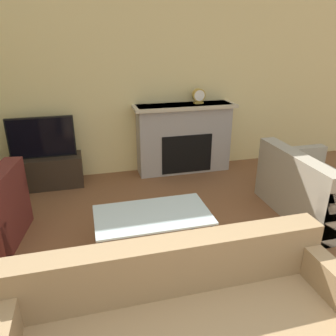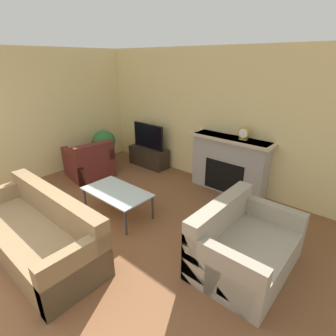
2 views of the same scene
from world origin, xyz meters
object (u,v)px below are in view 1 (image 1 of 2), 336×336
Objects in this scene: tv at (42,138)px; coffee_table at (153,217)px; couch_loveseat at (316,192)px; mantel_clock at (199,96)px; couch_sectional at (183,333)px.

tv is 0.79× the size of coffee_table.
mantel_clock is (-0.95, 1.76, 0.93)m from couch_loveseat.
coffee_table is (-2.13, -0.26, 0.12)m from couch_loveseat.
mantel_clock reaches higher than couch_sectional.
couch_sectional is at bearing -93.33° from coffee_table.
couch_loveseat is 5.97× the size of mantel_clock.
tv is 3.91× the size of mantel_clock.
tv reaches higher than coffee_table.
coffee_table is 2.48m from mantel_clock.
couch_loveseat is (2.20, 1.56, -0.00)m from couch_sectional.
coffee_table is at bearing 86.67° from couch_sectional.
coffee_table is at bearing -58.64° from tv.
tv is at bearing 63.20° from couch_loveseat.
mantel_clock reaches higher than coffee_table.
couch_sectional is 1.30m from coffee_table.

